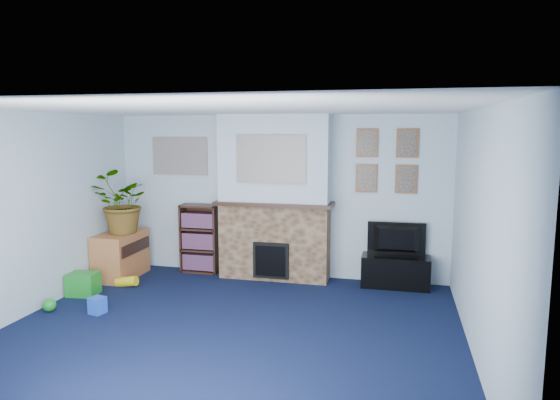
% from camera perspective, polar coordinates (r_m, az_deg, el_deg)
% --- Properties ---
extents(floor, '(5.00, 4.50, 0.01)m').
position_cam_1_polar(floor, '(5.66, -5.79, -14.76)').
color(floor, '#0D1532').
rests_on(floor, ground).
extents(ceiling, '(5.00, 4.50, 0.01)m').
position_cam_1_polar(ceiling, '(5.21, -6.18, 10.32)').
color(ceiling, white).
rests_on(ceiling, wall_back).
extents(wall_back, '(5.00, 0.04, 2.40)m').
position_cam_1_polar(wall_back, '(7.44, -0.26, 0.44)').
color(wall_back, '#ABC0CF').
rests_on(wall_back, ground).
extents(wall_front, '(5.00, 0.04, 2.40)m').
position_cam_1_polar(wall_front, '(3.33, -19.03, -9.76)').
color(wall_front, '#ABC0CF').
rests_on(wall_front, ground).
extents(wall_left, '(0.04, 4.50, 2.40)m').
position_cam_1_polar(wall_left, '(6.56, -27.07, -1.50)').
color(wall_left, '#ABC0CF').
rests_on(wall_left, ground).
extents(wall_right, '(0.04, 4.50, 2.40)m').
position_cam_1_polar(wall_right, '(5.07, 21.81, -3.79)').
color(wall_right, '#ABC0CF').
rests_on(wall_right, ground).
extents(chimney_breast, '(1.72, 0.50, 2.40)m').
position_cam_1_polar(chimney_breast, '(7.24, -0.64, 0.11)').
color(chimney_breast, brown).
rests_on(chimney_breast, ground).
extents(collage_main, '(1.00, 0.03, 0.68)m').
position_cam_1_polar(collage_main, '(6.98, -1.07, 4.72)').
color(collage_main, gray).
rests_on(collage_main, chimney_breast).
extents(collage_left, '(0.90, 0.03, 0.58)m').
position_cam_1_polar(collage_left, '(7.88, -11.36, 4.96)').
color(collage_left, gray).
rests_on(collage_left, wall_back).
extents(portrait_tl, '(0.30, 0.03, 0.40)m').
position_cam_1_polar(portrait_tl, '(7.16, 9.93, 6.45)').
color(portrait_tl, brown).
rests_on(portrait_tl, wall_back).
extents(portrait_tr, '(0.30, 0.03, 0.40)m').
position_cam_1_polar(portrait_tr, '(7.15, 14.36, 6.31)').
color(portrait_tr, brown).
rests_on(portrait_tr, wall_back).
extents(portrait_bl, '(0.30, 0.03, 0.40)m').
position_cam_1_polar(portrait_bl, '(7.19, 9.83, 2.47)').
color(portrait_bl, brown).
rests_on(portrait_bl, wall_back).
extents(portrait_br, '(0.30, 0.03, 0.40)m').
position_cam_1_polar(portrait_br, '(7.18, 14.22, 2.33)').
color(portrait_br, brown).
rests_on(portrait_br, wall_back).
extents(tv_stand, '(0.93, 0.39, 0.44)m').
position_cam_1_polar(tv_stand, '(7.22, 13.05, -7.92)').
color(tv_stand, black).
rests_on(tv_stand, ground).
extents(television, '(0.80, 0.13, 0.46)m').
position_cam_1_polar(television, '(7.13, 13.17, -4.43)').
color(television, black).
rests_on(television, tv_stand).
extents(bookshelf, '(0.58, 0.28, 1.05)m').
position_cam_1_polar(bookshelf, '(7.79, -9.09, -4.52)').
color(bookshelf, black).
rests_on(bookshelf, ground).
extents(sideboard, '(0.48, 0.87, 0.67)m').
position_cam_1_polar(sideboard, '(7.83, -17.73, -5.90)').
color(sideboard, '#B36939').
rests_on(sideboard, ground).
extents(potted_plant, '(1.08, 1.09, 0.91)m').
position_cam_1_polar(potted_plant, '(7.61, -17.85, -0.30)').
color(potted_plant, '#26661E').
rests_on(potted_plant, sideboard).
extents(mantel_clock, '(0.10, 0.06, 0.14)m').
position_cam_1_polar(mantel_clock, '(7.20, -0.88, 0.35)').
color(mantel_clock, gold).
rests_on(mantel_clock, chimney_breast).
extents(mantel_candle, '(0.06, 0.06, 0.18)m').
position_cam_1_polar(mantel_candle, '(7.14, 1.19, 0.36)').
color(mantel_candle, '#B2BFC6').
rests_on(mantel_candle, chimney_breast).
extents(mantel_teddy, '(0.13, 0.13, 0.13)m').
position_cam_1_polar(mantel_teddy, '(7.37, -5.32, 0.45)').
color(mantel_teddy, gray).
rests_on(mantel_teddy, chimney_breast).
extents(mantel_can, '(0.06, 0.06, 0.12)m').
position_cam_1_polar(mantel_can, '(7.06, 4.93, 0.08)').
color(mantel_can, blue).
rests_on(mantel_can, chimney_breast).
extents(green_crate, '(0.41, 0.34, 0.30)m').
position_cam_1_polar(green_crate, '(7.23, -21.56, -8.97)').
color(green_crate, '#198C26').
rests_on(green_crate, ground).
extents(toy_ball, '(0.16, 0.16, 0.16)m').
position_cam_1_polar(toy_ball, '(6.77, -24.86, -10.77)').
color(toy_ball, '#198C26').
rests_on(toy_ball, ground).
extents(toy_block, '(0.19, 0.19, 0.20)m').
position_cam_1_polar(toy_block, '(6.48, -20.14, -11.15)').
color(toy_block, blue).
rests_on(toy_block, ground).
extents(toy_tube, '(0.32, 0.14, 0.18)m').
position_cam_1_polar(toy_tube, '(7.41, -17.11, -8.90)').
color(toy_tube, yellow).
rests_on(toy_tube, ground).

